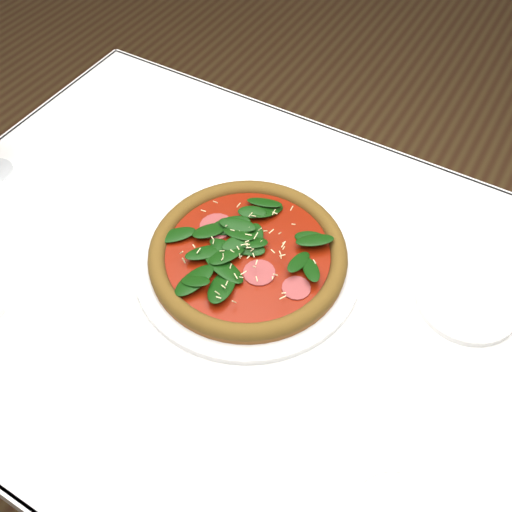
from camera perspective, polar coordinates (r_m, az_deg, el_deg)
The scene contains 5 objects.
ground at distance 1.53m, azimuth 0.25°, elevation -19.81°, with size 6.00×6.00×0.00m, color brown.
dining_table at distance 0.94m, azimuth 0.39°, elevation -7.28°, with size 1.21×0.81×0.75m.
plate at distance 0.88m, azimuth -0.81°, elevation -0.42°, with size 0.35×0.35×0.02m.
pizza at distance 0.87m, azimuth -0.83°, elevation 0.40°, with size 0.36×0.36×0.04m.
saucer_far at distance 0.90m, azimuth 20.37°, elevation -4.19°, with size 0.15×0.15×0.01m.
Camera 1 is at (0.24, -0.42, 1.46)m, focal length 40.00 mm.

